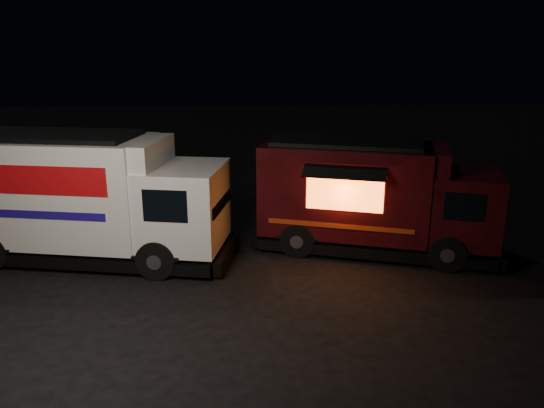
{
  "coord_description": "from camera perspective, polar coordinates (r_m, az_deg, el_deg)",
  "views": [
    {
      "loc": [
        1.51,
        -11.51,
        5.45
      ],
      "look_at": [
        2.06,
        2.0,
        1.43
      ],
      "focal_mm": 35.0,
      "sensor_mm": 36.0,
      "label": 1
    }
  ],
  "objects": [
    {
      "name": "ground",
      "position": [
        12.83,
        -8.96,
        -8.79
      ],
      "size": [
        80.0,
        80.0,
        0.0
      ],
      "primitive_type": "plane",
      "color": "black",
      "rests_on": "ground"
    },
    {
      "name": "white_truck",
      "position": [
        14.62,
        -18.91,
        0.68
      ],
      "size": [
        7.7,
        3.74,
        3.34
      ],
      "primitive_type": null,
      "rotation": [
        0.0,
        0.0,
        -0.17
      ],
      "color": "silver",
      "rests_on": "ground"
    },
    {
      "name": "red_truck",
      "position": [
        14.72,
        11.27,
        0.78
      ],
      "size": [
        6.97,
        4.21,
        3.05
      ],
      "primitive_type": null,
      "rotation": [
        0.0,
        0.0,
        -0.29
      ],
      "color": "#3B0A10",
      "rests_on": "ground"
    }
  ]
}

